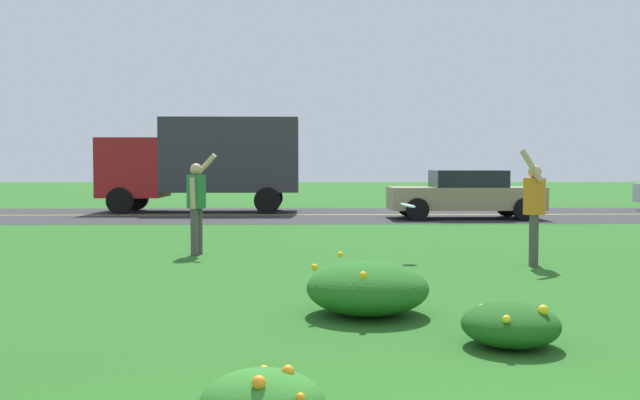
% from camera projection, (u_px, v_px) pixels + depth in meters
% --- Properties ---
extents(ground_plane, '(120.00, 120.00, 0.00)m').
position_uv_depth(ground_plane, '(402.00, 254.00, 12.69)').
color(ground_plane, '#26601E').
extents(highway_strip, '(120.00, 7.52, 0.01)m').
position_uv_depth(highway_strip, '(358.00, 215.00, 22.99)').
color(highway_strip, '#2D2D30').
rests_on(highway_strip, ground).
extents(highway_center_stripe, '(120.00, 0.16, 0.00)m').
position_uv_depth(highway_center_stripe, '(358.00, 215.00, 22.99)').
color(highway_center_stripe, yellow).
rests_on(highway_center_stripe, ground).
extents(daylily_clump_front_left, '(1.29, 1.26, 0.62)m').
position_uv_depth(daylily_clump_front_left, '(368.00, 288.00, 7.49)').
color(daylily_clump_front_left, '#23661E').
rests_on(daylily_clump_front_left, ground).
extents(daylily_clump_near_camera, '(0.85, 0.85, 0.40)m').
position_uv_depth(daylily_clump_near_camera, '(511.00, 325.00, 6.16)').
color(daylily_clump_near_camera, '#1E5619').
rests_on(daylily_clump_near_camera, ground).
extents(person_thrower_green_shirt, '(0.53, 0.53, 1.80)m').
position_uv_depth(person_thrower_green_shirt, '(197.00, 200.00, 12.58)').
color(person_thrower_green_shirt, '#287038').
rests_on(person_thrower_green_shirt, ground).
extents(person_catcher_orange_shirt, '(0.46, 0.52, 1.83)m').
position_uv_depth(person_catcher_orange_shirt, '(534.00, 205.00, 11.16)').
color(person_catcher_orange_shirt, orange).
rests_on(person_catcher_orange_shirt, ground).
extents(frisbee_pale_blue, '(0.25, 0.25, 0.09)m').
position_uv_depth(frisbee_pale_blue, '(408.00, 205.00, 11.83)').
color(frisbee_pale_blue, '#ADD6E5').
extents(car_tan_center_left, '(4.50, 2.00, 1.45)m').
position_uv_depth(car_tan_center_left, '(465.00, 194.00, 21.34)').
color(car_tan_center_left, '#937F60').
rests_on(car_tan_center_left, ground).
extents(box_truck_red, '(6.70, 2.46, 3.20)m').
position_uv_depth(box_truck_red, '(205.00, 160.00, 24.48)').
color(box_truck_red, maroon).
rests_on(box_truck_red, ground).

